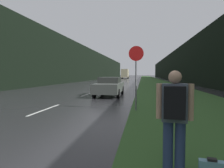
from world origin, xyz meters
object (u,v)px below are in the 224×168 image
object	(u,v)px
stop_sign	(136,72)
car_passing_near	(110,86)
hitchhiker_with_backpack	(174,115)
delivery_truck	(125,74)

from	to	relation	value
stop_sign	car_passing_near	distance (m)	6.50
stop_sign	hitchhiker_with_backpack	size ratio (longest dim) A/B	1.70
stop_sign	hitchhiker_with_backpack	distance (m)	5.67
car_passing_near	delivery_truck	bearing A→B (deg)	-86.25
stop_sign	delivery_truck	bearing A→B (deg)	95.31
delivery_truck	car_passing_near	bearing A→B (deg)	-86.25
stop_sign	car_passing_near	size ratio (longest dim) A/B	0.62
stop_sign	delivery_truck	xyz separation A→B (m)	(-6.07, 65.29, 0.07)
hitchhiker_with_backpack	delivery_truck	bearing A→B (deg)	104.18
car_passing_near	delivery_truck	distance (m)	59.39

